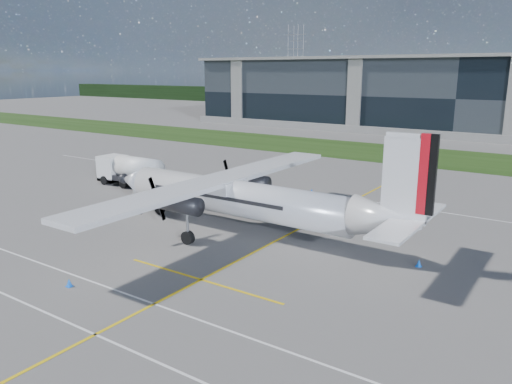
% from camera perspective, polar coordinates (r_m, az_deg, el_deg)
% --- Properties ---
extents(ground, '(400.00, 400.00, 0.00)m').
position_cam_1_polar(ground, '(72.41, 16.03, 3.14)').
color(ground, '#625F5D').
rests_on(ground, ground).
extents(grass_strip, '(400.00, 18.00, 0.04)m').
position_cam_1_polar(grass_strip, '(79.95, 17.86, 3.98)').
color(grass_strip, '#1B360E').
rests_on(grass_strip, ground).
extents(terminal_building, '(120.00, 20.00, 15.00)m').
position_cam_1_polar(terminal_building, '(110.17, 23.03, 9.98)').
color(terminal_building, black).
rests_on(terminal_building, ground).
extents(tree_line, '(400.00, 6.00, 6.00)m').
position_cam_1_polar(tree_line, '(169.54, 27.06, 8.98)').
color(tree_line, black).
rests_on(tree_line, ground).
extents(pylon_west, '(9.00, 4.60, 30.00)m').
position_cam_1_polar(pylon_west, '(205.01, 4.52, 14.33)').
color(pylon_west, gray).
rests_on(pylon_west, ground).
extents(yellow_taxiway_centerline, '(0.20, 70.00, 0.01)m').
position_cam_1_polar(yellow_taxiway_centerline, '(44.16, 7.28, -2.99)').
color(yellow_taxiway_centerline, yellow).
rests_on(yellow_taxiway_centerline, ground).
extents(white_lane_line, '(90.00, 0.15, 0.01)m').
position_cam_1_polar(white_lane_line, '(28.85, -21.70, -13.24)').
color(white_lane_line, white).
rests_on(white_lane_line, ground).
extents(turboprop_aircraft, '(28.60, 29.66, 8.90)m').
position_cam_1_polar(turboprop_aircraft, '(38.72, -1.14, 1.54)').
color(turboprop_aircraft, white).
rests_on(turboprop_aircraft, ground).
extents(fuel_tanker_truck, '(9.03, 2.94, 3.39)m').
position_cam_1_polar(fuel_tanker_truck, '(57.87, -14.54, 2.39)').
color(fuel_tanker_truck, white).
rests_on(fuel_tanker_truck, ground).
extents(baggage_tug, '(2.58, 1.55, 1.55)m').
position_cam_1_polar(baggage_tug, '(51.70, -12.45, 0.14)').
color(baggage_tug, silver).
rests_on(baggage_tug, ground).
extents(ground_crew_person, '(0.74, 0.86, 1.79)m').
position_cam_1_polar(ground_crew_person, '(48.79, -8.37, -0.34)').
color(ground_crew_person, '#F25907').
rests_on(ground_crew_person, ground).
extents(safety_cone_fwd, '(0.36, 0.36, 0.50)m').
position_cam_1_polar(safety_cone_fwd, '(50.17, -15.86, -1.09)').
color(safety_cone_fwd, blue).
rests_on(safety_cone_fwd, ground).
extents(safety_cone_portwing, '(0.36, 0.36, 0.50)m').
position_cam_1_polar(safety_cone_portwing, '(32.36, -20.58, -9.67)').
color(safety_cone_portwing, blue).
rests_on(safety_cone_portwing, ground).
extents(safety_cone_stbdwing, '(0.36, 0.36, 0.50)m').
position_cam_1_polar(safety_cone_stbdwing, '(52.94, 6.38, 0.12)').
color(safety_cone_stbdwing, blue).
rests_on(safety_cone_stbdwing, ground).
extents(safety_cone_tail, '(0.36, 0.36, 0.50)m').
position_cam_1_polar(safety_cone_tail, '(34.94, 18.12, -7.72)').
color(safety_cone_tail, blue).
rests_on(safety_cone_tail, ground).
extents(safety_cone_nose_port, '(0.36, 0.36, 0.50)m').
position_cam_1_polar(safety_cone_nose_port, '(47.84, -16.01, -1.81)').
color(safety_cone_nose_port, blue).
rests_on(safety_cone_nose_port, ground).
extents(safety_cone_nose_stbd, '(0.36, 0.36, 0.50)m').
position_cam_1_polar(safety_cone_nose_stbd, '(48.49, -12.97, -1.42)').
color(safety_cone_nose_stbd, blue).
rests_on(safety_cone_nose_stbd, ground).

